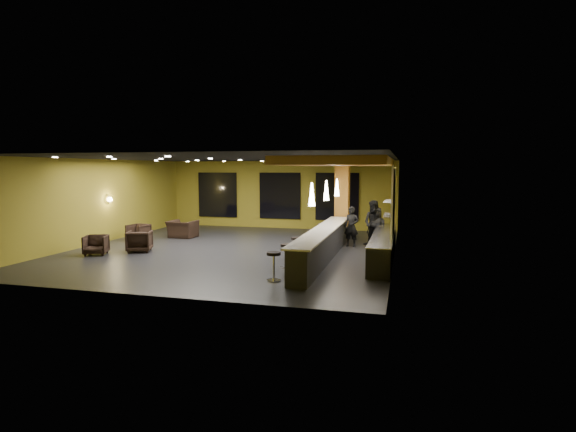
% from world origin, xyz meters
% --- Properties ---
extents(floor, '(12.00, 13.00, 0.10)m').
position_xyz_m(floor, '(0.00, 0.00, -0.05)').
color(floor, black).
rests_on(floor, ground).
extents(ceiling, '(12.00, 13.00, 0.10)m').
position_xyz_m(ceiling, '(0.00, 0.00, 3.55)').
color(ceiling, black).
extents(wall_back, '(12.00, 0.10, 3.50)m').
position_xyz_m(wall_back, '(0.00, 6.55, 1.75)').
color(wall_back, olive).
rests_on(wall_back, floor).
extents(wall_front, '(12.00, 0.10, 3.50)m').
position_xyz_m(wall_front, '(0.00, -6.55, 1.75)').
color(wall_front, olive).
rests_on(wall_front, floor).
extents(wall_left, '(0.10, 13.00, 3.50)m').
position_xyz_m(wall_left, '(-6.05, 0.00, 1.75)').
color(wall_left, olive).
rests_on(wall_left, floor).
extents(wall_right, '(0.10, 13.00, 3.50)m').
position_xyz_m(wall_right, '(6.05, 0.00, 1.75)').
color(wall_right, olive).
rests_on(wall_right, floor).
extents(wood_soffit, '(3.60, 8.00, 0.28)m').
position_xyz_m(wood_soffit, '(4.00, 1.00, 3.36)').
color(wood_soffit, olive).
rests_on(wood_soffit, ceiling).
extents(window_left, '(2.20, 0.06, 2.40)m').
position_xyz_m(window_left, '(-3.50, 6.44, 1.70)').
color(window_left, black).
rests_on(window_left, wall_back).
extents(window_center, '(2.20, 0.06, 2.40)m').
position_xyz_m(window_center, '(0.00, 6.44, 1.70)').
color(window_center, black).
rests_on(window_center, wall_back).
extents(window_right, '(2.20, 0.06, 2.40)m').
position_xyz_m(window_right, '(3.00, 6.44, 1.70)').
color(window_right, black).
rests_on(window_right, wall_back).
extents(tile_backsplash, '(0.06, 3.20, 2.40)m').
position_xyz_m(tile_backsplash, '(5.96, -1.00, 2.00)').
color(tile_backsplash, white).
rests_on(tile_backsplash, wall_right).
extents(bar_counter, '(0.60, 8.00, 1.00)m').
position_xyz_m(bar_counter, '(3.65, -1.00, 0.50)').
color(bar_counter, black).
rests_on(bar_counter, floor).
extents(bar_top, '(0.78, 8.10, 0.05)m').
position_xyz_m(bar_top, '(3.65, -1.00, 1.02)').
color(bar_top, silver).
rests_on(bar_top, bar_counter).
extents(prep_counter, '(0.70, 6.00, 0.86)m').
position_xyz_m(prep_counter, '(5.65, -0.50, 0.43)').
color(prep_counter, black).
rests_on(prep_counter, floor).
extents(prep_top, '(0.72, 6.00, 0.03)m').
position_xyz_m(prep_top, '(5.65, -0.50, 0.89)').
color(prep_top, silver).
rests_on(prep_top, prep_counter).
extents(wall_shelf_lower, '(0.30, 1.50, 0.03)m').
position_xyz_m(wall_shelf_lower, '(5.82, -1.20, 1.60)').
color(wall_shelf_lower, silver).
rests_on(wall_shelf_lower, wall_right).
extents(wall_shelf_upper, '(0.30, 1.50, 0.03)m').
position_xyz_m(wall_shelf_upper, '(5.82, -1.20, 2.05)').
color(wall_shelf_upper, silver).
rests_on(wall_shelf_upper, wall_right).
extents(column, '(0.60, 0.60, 3.50)m').
position_xyz_m(column, '(3.65, 3.60, 1.75)').
color(column, '#986322').
rests_on(column, floor).
extents(wall_sconce, '(0.22, 0.22, 0.22)m').
position_xyz_m(wall_sconce, '(-5.88, 0.50, 1.80)').
color(wall_sconce, '#FFE5B2').
rests_on(wall_sconce, wall_left).
extents(pendant_0, '(0.20, 0.20, 0.70)m').
position_xyz_m(pendant_0, '(3.65, -3.00, 2.35)').
color(pendant_0, white).
rests_on(pendant_0, wood_soffit).
extents(pendant_1, '(0.20, 0.20, 0.70)m').
position_xyz_m(pendant_1, '(3.65, -0.50, 2.35)').
color(pendant_1, white).
rests_on(pendant_1, wood_soffit).
extents(pendant_2, '(0.20, 0.20, 0.70)m').
position_xyz_m(pendant_2, '(3.65, 2.00, 2.35)').
color(pendant_2, white).
rests_on(pendant_2, wood_soffit).
extents(staff_a, '(0.65, 0.49, 1.61)m').
position_xyz_m(staff_a, '(4.29, 1.77, 0.81)').
color(staff_a, black).
rests_on(staff_a, floor).
extents(staff_b, '(1.08, 0.96, 1.85)m').
position_xyz_m(staff_b, '(5.16, 2.09, 0.92)').
color(staff_b, black).
rests_on(staff_b, floor).
extents(staff_c, '(0.84, 0.62, 1.58)m').
position_xyz_m(staff_c, '(5.25, 2.25, 0.79)').
color(staff_c, black).
rests_on(staff_c, floor).
extents(armchair_a, '(1.00, 1.02, 0.72)m').
position_xyz_m(armchair_a, '(-4.46, -2.29, 0.36)').
color(armchair_a, black).
rests_on(armchair_a, floor).
extents(armchair_b, '(1.10, 1.11, 0.79)m').
position_xyz_m(armchair_b, '(-3.28, -1.35, 0.40)').
color(armchair_b, black).
rests_on(armchair_b, floor).
extents(armchair_c, '(0.88, 0.90, 0.73)m').
position_xyz_m(armchair_c, '(-4.77, 0.86, 0.37)').
color(armchair_c, black).
rests_on(armchair_c, floor).
extents(armchair_d, '(1.23, 1.09, 0.76)m').
position_xyz_m(armchair_d, '(-3.39, 2.21, 0.38)').
color(armchair_d, black).
rests_on(armchair_d, floor).
extents(bar_stool_0, '(0.41, 0.41, 0.81)m').
position_xyz_m(bar_stool_0, '(2.85, -4.31, 0.52)').
color(bar_stool_0, silver).
rests_on(bar_stool_0, floor).
extents(bar_stool_1, '(0.38, 0.38, 0.75)m').
position_xyz_m(bar_stool_1, '(2.76, -2.60, 0.48)').
color(bar_stool_1, silver).
rests_on(bar_stool_1, floor).
extents(bar_stool_2, '(0.37, 0.37, 0.74)m').
position_xyz_m(bar_stool_2, '(2.71, -1.09, 0.47)').
color(bar_stool_2, silver).
rests_on(bar_stool_2, floor).
extents(bar_stool_3, '(0.40, 0.40, 0.79)m').
position_xyz_m(bar_stool_3, '(2.98, 0.57, 0.51)').
color(bar_stool_3, silver).
rests_on(bar_stool_3, floor).
extents(bar_stool_4, '(0.41, 0.41, 0.80)m').
position_xyz_m(bar_stool_4, '(2.99, 2.44, 0.51)').
color(bar_stool_4, silver).
rests_on(bar_stool_4, floor).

